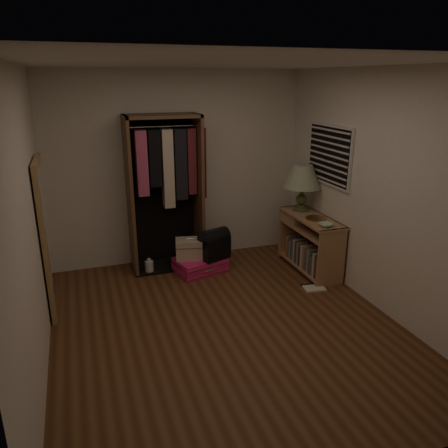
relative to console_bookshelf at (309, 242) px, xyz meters
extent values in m
plane|color=#512D17|center=(-1.54, -1.02, -0.39)|extent=(4.00, 4.00, 0.00)
cube|color=silver|center=(-1.54, 0.98, 0.91)|extent=(3.50, 0.02, 2.60)
cube|color=silver|center=(-1.54, -3.02, 0.91)|extent=(3.50, 0.02, 2.60)
cube|color=silver|center=(0.21, -1.02, 0.91)|extent=(0.02, 4.00, 2.60)
cube|color=silver|center=(-3.29, -1.02, 0.91)|extent=(0.02, 4.00, 2.60)
cube|color=white|center=(-1.54, -1.02, 2.21)|extent=(3.50, 4.00, 0.01)
cube|color=silver|center=(0.19, -0.02, 1.16)|extent=(0.03, 0.96, 0.76)
cube|color=black|center=(0.19, -0.02, 1.16)|extent=(0.03, 0.90, 0.70)
cube|color=beige|center=(0.18, -0.02, 0.85)|extent=(0.01, 0.88, 0.02)
cube|color=beige|center=(0.18, -0.02, 0.93)|extent=(0.01, 0.88, 0.02)
cube|color=beige|center=(0.18, -0.02, 1.00)|extent=(0.01, 0.88, 0.02)
cube|color=beige|center=(0.18, -0.02, 1.08)|extent=(0.01, 0.88, 0.02)
cube|color=beige|center=(0.18, -0.02, 1.16)|extent=(0.01, 0.88, 0.02)
cube|color=beige|center=(0.18, -0.02, 1.24)|extent=(0.01, 0.88, 0.02)
cube|color=beige|center=(0.18, -0.02, 1.31)|extent=(0.01, 0.88, 0.02)
cube|color=beige|center=(0.18, -0.02, 1.39)|extent=(0.01, 0.88, 0.02)
cube|color=beige|center=(0.18, -0.02, 1.47)|extent=(0.01, 0.88, 0.02)
cube|color=#A4744F|center=(0.00, -0.56, -0.02)|extent=(0.40, 0.03, 0.75)
cube|color=#A4744F|center=(0.00, 0.51, -0.02)|extent=(0.40, 0.03, 0.75)
cube|color=#A4744F|center=(0.00, -0.02, -0.33)|extent=(0.40, 1.04, 0.03)
cube|color=#A4744F|center=(0.00, -0.02, 0.18)|extent=(0.40, 1.04, 0.03)
cube|color=#A4744F|center=(0.00, -0.02, 0.34)|extent=(0.42, 1.12, 0.03)
cube|color=brown|center=(0.19, -0.02, -0.02)|extent=(0.02, 1.10, 0.75)
cube|color=#A4744F|center=(-0.01, 0.31, 0.25)|extent=(0.36, 0.38, 0.13)
cube|color=gray|center=(-0.06, -0.50, -0.17)|extent=(0.22, 0.03, 0.29)
cube|color=#4C3833|center=(-0.07, -0.46, -0.16)|extent=(0.20, 0.04, 0.31)
cube|color=#B7AD99|center=(-0.06, -0.40, -0.16)|extent=(0.21, 0.04, 0.31)
cube|color=brown|center=(-0.06, -0.36, -0.19)|extent=(0.21, 0.04, 0.25)
cube|color=#3F4C59|center=(-0.06, -0.31, -0.17)|extent=(0.20, 0.04, 0.28)
cube|color=gray|center=(-0.07, -0.26, -0.16)|extent=(0.19, 0.04, 0.31)
cube|color=#59594C|center=(-0.06, -0.20, -0.16)|extent=(0.20, 0.05, 0.31)
cube|color=#B2724C|center=(-0.07, -0.14, -0.16)|extent=(0.19, 0.04, 0.30)
cube|color=beige|center=(-0.06, -0.09, -0.16)|extent=(0.21, 0.05, 0.31)
cube|color=#332D38|center=(-0.06, -0.04, -0.18)|extent=(0.20, 0.05, 0.27)
cube|color=gray|center=(-0.09, 0.02, -0.16)|extent=(0.16, 0.04, 0.31)
cube|color=#4C3833|center=(-0.06, 0.07, -0.16)|extent=(0.21, 0.05, 0.32)
cube|color=#B7AD99|center=(-0.08, 0.12, -0.16)|extent=(0.17, 0.04, 0.31)
cube|color=brown|center=(-0.06, 0.16, -0.16)|extent=(0.20, 0.03, 0.31)
cube|color=#3F4C59|center=(-0.06, 0.20, -0.19)|extent=(0.22, 0.03, 0.26)
cube|color=gray|center=(-0.07, 0.24, -0.19)|extent=(0.19, 0.04, 0.25)
cube|color=#59594C|center=(-0.06, 0.28, -0.16)|extent=(0.21, 0.03, 0.31)
cube|color=#B2724C|center=(-0.06, 0.33, -0.17)|extent=(0.21, 0.04, 0.30)
cube|color=brown|center=(-2.24, 0.72, 0.63)|extent=(0.04, 0.50, 2.05)
cube|color=brown|center=(-1.33, 0.72, 0.63)|extent=(0.04, 0.50, 2.05)
cube|color=brown|center=(-1.79, 0.72, 1.64)|extent=(0.95, 0.50, 0.04)
cube|color=black|center=(-1.79, 0.95, 0.63)|extent=(0.95, 0.02, 2.05)
cube|color=black|center=(-1.79, 0.72, -0.38)|extent=(0.95, 0.50, 0.02)
cylinder|color=silver|center=(-1.79, 0.72, 1.51)|extent=(0.87, 0.02, 0.02)
cube|color=#BF4C72|center=(-2.07, 0.70, 1.06)|extent=(0.14, 0.15, 0.83)
cube|color=black|center=(-1.91, 0.70, 1.12)|extent=(0.15, 0.14, 0.72)
cube|color=beige|center=(-1.74, 0.70, 0.97)|extent=(0.14, 0.16, 1.02)
cube|color=black|center=(-1.57, 0.70, 1.02)|extent=(0.15, 0.16, 0.92)
cube|color=maroon|center=(-1.42, 0.70, 1.05)|extent=(0.11, 0.10, 0.86)
cube|color=#590F19|center=(-1.29, 0.70, 1.02)|extent=(0.11, 0.12, 0.92)
cube|color=#A47F4F|center=(-3.24, -0.02, 0.46)|extent=(0.05, 0.80, 1.70)
cube|color=white|center=(-3.21, -0.02, 0.46)|extent=(0.01, 0.68, 1.58)
cube|color=#DC1A61|center=(-1.42, 0.38, -0.29)|extent=(0.72, 0.59, 0.20)
cube|color=silver|center=(-1.42, 0.38, -0.35)|extent=(0.75, 0.62, 0.01)
cube|color=silver|center=(-1.42, 0.38, -0.24)|extent=(0.75, 0.62, 0.01)
cylinder|color=silver|center=(-1.36, 0.15, -0.29)|extent=(0.14, 0.05, 0.02)
cube|color=tan|center=(-1.54, 0.42, -0.06)|extent=(0.43, 0.34, 0.26)
cube|color=brown|center=(-1.54, 0.42, -0.01)|extent=(0.44, 0.35, 0.01)
cylinder|color=silver|center=(-1.54, 0.42, 0.08)|extent=(0.11, 0.04, 0.02)
cube|color=black|center=(-1.24, 0.32, -0.05)|extent=(0.43, 0.35, 0.29)
cylinder|color=black|center=(-1.24, 0.32, 0.10)|extent=(0.43, 0.35, 0.24)
cylinder|color=#445026|center=(0.00, 0.29, 0.38)|extent=(0.28, 0.28, 0.04)
cylinder|color=#445026|center=(0.00, 0.29, 0.42)|extent=(0.17, 0.17, 0.04)
sphere|color=#445026|center=(0.00, 0.29, 0.52)|extent=(0.20, 0.20, 0.15)
cylinder|color=#445026|center=(0.00, 0.29, 0.64)|extent=(0.07, 0.07, 0.09)
cone|color=#B6C1A1|center=(0.00, 0.29, 0.84)|extent=(0.66, 0.66, 0.31)
cone|color=beige|center=(0.00, 0.29, 0.84)|extent=(0.59, 0.59, 0.29)
cylinder|color=olive|center=(0.00, -0.12, 0.37)|extent=(0.33, 0.33, 0.02)
imported|color=#A8CAA9|center=(-0.05, -0.43, 0.38)|extent=(0.20, 0.20, 0.04)
cylinder|color=silver|center=(-2.07, 0.58, -0.31)|extent=(0.15, 0.15, 0.16)
cylinder|color=silver|center=(-2.07, 0.58, -0.21)|extent=(0.06, 0.06, 0.04)
cube|color=beige|center=(-0.23, -0.56, -0.38)|extent=(0.28, 0.24, 0.02)
cube|color=black|center=(-0.22, -0.47, -0.38)|extent=(0.26, 0.07, 0.02)
camera|label=1|loc=(-2.86, -4.80, 2.09)|focal=35.00mm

